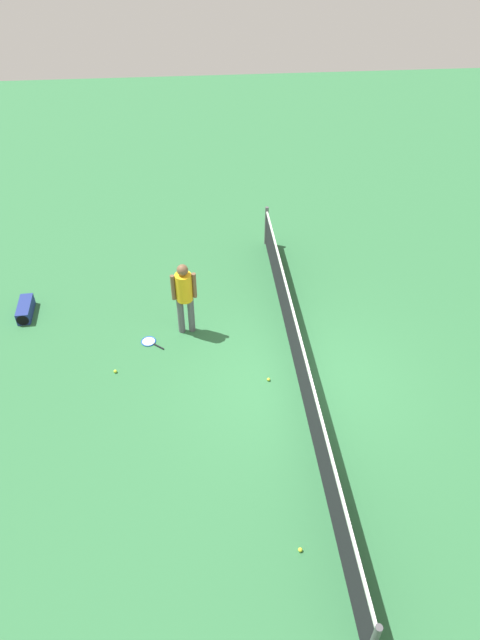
# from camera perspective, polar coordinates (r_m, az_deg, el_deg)

# --- Properties ---
(ground_plane) EXTENTS (40.00, 40.00, 0.00)m
(ground_plane) POSITION_cam_1_polar(r_m,az_deg,el_deg) (10.96, 6.02, -6.06)
(ground_plane) COLOR #2D6B3D
(court_net) EXTENTS (10.09, 0.09, 1.07)m
(court_net) POSITION_cam_1_polar(r_m,az_deg,el_deg) (10.61, 6.20, -4.17)
(court_net) COLOR #4C4C51
(court_net) RESTS_ON ground_plane
(player_near_side) EXTENTS (0.37, 0.53, 1.70)m
(player_near_side) POSITION_cam_1_polar(r_m,az_deg,el_deg) (11.38, -5.77, 2.77)
(player_near_side) COLOR #595960
(player_near_side) RESTS_ON ground_plane
(tennis_racket_near_player) EXTENTS (0.51, 0.56, 0.03)m
(tennis_racket_near_player) POSITION_cam_1_polar(r_m,az_deg,el_deg) (11.82, -9.32, -2.23)
(tennis_racket_near_player) COLOR blue
(tennis_racket_near_player) RESTS_ON ground_plane
(tennis_ball_near_player) EXTENTS (0.07, 0.07, 0.07)m
(tennis_ball_near_player) POSITION_cam_1_polar(r_m,az_deg,el_deg) (8.84, 6.24, -22.50)
(tennis_ball_near_player) COLOR #C6E033
(tennis_ball_near_player) RESTS_ON ground_plane
(tennis_ball_by_net) EXTENTS (0.07, 0.07, 0.07)m
(tennis_ball_by_net) POSITION_cam_1_polar(r_m,az_deg,el_deg) (11.27, -12.75, -5.19)
(tennis_ball_by_net) COLOR #C6E033
(tennis_ball_by_net) RESTS_ON ground_plane
(tennis_ball_midcourt) EXTENTS (0.07, 0.07, 0.07)m
(tennis_ball_midcourt) POSITION_cam_1_polar(r_m,az_deg,el_deg) (10.86, 2.96, -6.14)
(tennis_ball_midcourt) COLOR #C6E033
(tennis_ball_midcourt) RESTS_ON ground_plane
(equipment_bag) EXTENTS (0.81, 0.32, 0.28)m
(equipment_bag) POSITION_cam_1_polar(r_m,az_deg,el_deg) (13.17, -21.28, 0.95)
(equipment_bag) COLOR navy
(equipment_bag) RESTS_ON ground_plane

